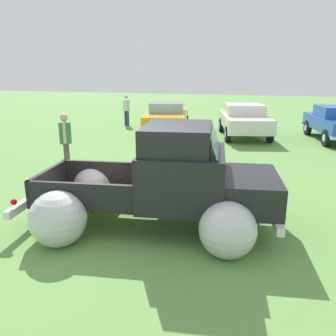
{
  "coord_description": "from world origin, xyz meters",
  "views": [
    {
      "loc": [
        2.14,
        -5.69,
        2.8
      ],
      "look_at": [
        0.0,
        1.26,
        0.79
      ],
      "focal_mm": 37.05,
      "sensor_mm": 36.0,
      "label": 1
    }
  ],
  "objects_px": {
    "spectator_0": "(126,108)",
    "lane_cone_0": "(213,173)",
    "lane_cone_1": "(237,181)",
    "vintage_pickup_truck": "(169,188)",
    "show_car_0": "(167,116)",
    "show_car_1": "(244,119)",
    "spectator_1": "(66,139)"
  },
  "relations": [
    {
      "from": "spectator_0",
      "to": "lane_cone_0",
      "type": "height_order",
      "value": "spectator_0"
    },
    {
      "from": "lane_cone_1",
      "to": "vintage_pickup_truck",
      "type": "bearing_deg",
      "value": -115.14
    },
    {
      "from": "show_car_0",
      "to": "lane_cone_0",
      "type": "distance_m",
      "value": 8.09
    },
    {
      "from": "show_car_1",
      "to": "spectator_0",
      "type": "height_order",
      "value": "spectator_0"
    },
    {
      "from": "spectator_0",
      "to": "lane_cone_1",
      "type": "height_order",
      "value": "spectator_0"
    },
    {
      "from": "lane_cone_0",
      "to": "lane_cone_1",
      "type": "bearing_deg",
      "value": -41.07
    },
    {
      "from": "show_car_1",
      "to": "lane_cone_1",
      "type": "xyz_separation_m",
      "value": [
        0.57,
        -7.85,
        -0.47
      ]
    },
    {
      "from": "lane_cone_0",
      "to": "show_car_0",
      "type": "bearing_deg",
      "value": 115.65
    },
    {
      "from": "vintage_pickup_truck",
      "to": "lane_cone_1",
      "type": "xyz_separation_m",
      "value": [
        1.03,
        2.19,
        -0.45
      ]
    },
    {
      "from": "spectator_0",
      "to": "lane_cone_1",
      "type": "distance_m",
      "value": 11.76
    },
    {
      "from": "vintage_pickup_truck",
      "to": "spectator_0",
      "type": "bearing_deg",
      "value": 108.14
    },
    {
      "from": "show_car_0",
      "to": "spectator_0",
      "type": "height_order",
      "value": "spectator_0"
    },
    {
      "from": "vintage_pickup_truck",
      "to": "show_car_0",
      "type": "distance_m",
      "value": 10.53
    },
    {
      "from": "spectator_1",
      "to": "lane_cone_0",
      "type": "xyz_separation_m",
      "value": [
        4.35,
        -0.06,
        -0.64
      ]
    },
    {
      "from": "show_car_1",
      "to": "spectator_0",
      "type": "bearing_deg",
      "value": -118.24
    },
    {
      "from": "spectator_1",
      "to": "lane_cone_1",
      "type": "height_order",
      "value": "spectator_1"
    },
    {
      "from": "vintage_pickup_truck",
      "to": "spectator_1",
      "type": "bearing_deg",
      "value": 135.75
    },
    {
      "from": "vintage_pickup_truck",
      "to": "lane_cone_0",
      "type": "relative_size",
      "value": 7.7
    },
    {
      "from": "vintage_pickup_truck",
      "to": "show_car_0",
      "type": "xyz_separation_m",
      "value": [
        -3.13,
        10.05,
        0.03
      ]
    },
    {
      "from": "vintage_pickup_truck",
      "to": "spectator_0",
      "type": "height_order",
      "value": "vintage_pickup_truck"
    },
    {
      "from": "show_car_0",
      "to": "show_car_1",
      "type": "distance_m",
      "value": 3.59
    },
    {
      "from": "lane_cone_1",
      "to": "spectator_1",
      "type": "bearing_deg",
      "value": 172.72
    },
    {
      "from": "vintage_pickup_truck",
      "to": "lane_cone_1",
      "type": "height_order",
      "value": "vintage_pickup_truck"
    },
    {
      "from": "show_car_1",
      "to": "lane_cone_1",
      "type": "bearing_deg",
      "value": -10.09
    },
    {
      "from": "show_car_0",
      "to": "show_car_1",
      "type": "relative_size",
      "value": 1.06
    },
    {
      "from": "show_car_1",
      "to": "lane_cone_1",
      "type": "distance_m",
      "value": 7.89
    },
    {
      "from": "show_car_0",
      "to": "spectator_0",
      "type": "xyz_separation_m",
      "value": [
        -2.8,
        1.59,
        0.14
      ]
    },
    {
      "from": "vintage_pickup_truck",
      "to": "show_car_1",
      "type": "distance_m",
      "value": 10.05
    },
    {
      "from": "lane_cone_0",
      "to": "lane_cone_1",
      "type": "distance_m",
      "value": 0.88
    },
    {
      "from": "spectator_0",
      "to": "spectator_1",
      "type": "relative_size",
      "value": 0.97
    },
    {
      "from": "vintage_pickup_truck",
      "to": "show_car_1",
      "type": "height_order",
      "value": "vintage_pickup_truck"
    },
    {
      "from": "show_car_0",
      "to": "show_car_1",
      "type": "height_order",
      "value": "same"
    }
  ]
}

